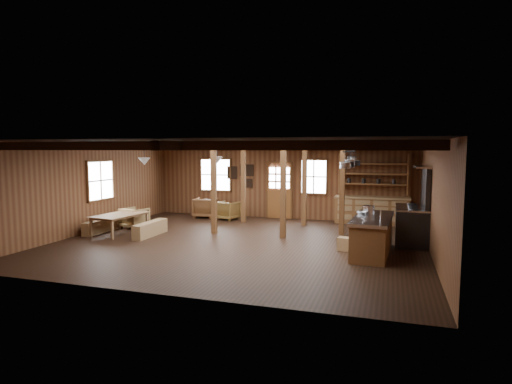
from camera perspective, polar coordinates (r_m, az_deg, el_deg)
room at (r=11.88m, az=-2.22°, el=-0.12°), size 10.04×9.04×2.84m
ceiling_joists at (r=11.98m, az=-1.95°, el=6.06°), size 9.80×8.82×0.18m
timber_posts at (r=13.70m, az=2.78°, el=0.66°), size 3.95×2.35×2.80m
back_door at (r=16.17m, az=3.13°, el=-0.41°), size 1.02×0.08×2.15m
window_back_left at (r=16.95m, az=-5.40°, el=2.30°), size 1.32×0.06×1.32m
window_back_right at (r=15.84m, az=7.71°, el=2.03°), size 1.02×0.06×1.32m
window_left at (r=14.70m, az=-20.04°, el=1.45°), size 0.14×1.24×1.32m
notice_boards at (r=16.54m, az=-1.89°, el=2.37°), size 1.08×0.03×0.90m
back_counter at (r=15.47m, az=15.19°, el=-1.93°), size 2.55×0.60×2.45m
pendant_lamps at (r=13.64m, az=-9.75°, el=4.14°), size 1.86×2.36×0.66m
pot_rack at (r=11.48m, az=12.46°, el=3.89°), size 0.43×3.00×0.45m
kitchen_island at (r=11.10m, az=15.23°, el=-5.55°), size 1.03×2.55×1.20m
step_stool at (r=11.34m, az=11.77°, el=-6.81°), size 0.44×0.35×0.35m
commercial_range at (r=12.58m, az=20.31°, el=-3.45°), size 0.90×1.76×2.16m
dining_table at (r=13.86m, az=-17.54°, el=-4.10°), size 1.17×1.85×0.62m
bench_wall at (r=14.32m, az=-19.99°, el=-4.29°), size 0.28×1.47×0.40m
bench_aisle at (r=13.32m, az=-13.91°, el=-4.80°), size 0.29×1.55×0.43m
armchair_a at (r=16.47m, az=-6.77°, el=-2.10°), size 0.87×0.89×0.75m
armchair_b at (r=15.92m, az=-3.81°, el=-2.46°), size 0.89×0.91×0.69m
armchair_c at (r=14.73m, az=-15.89°, el=-3.35°), size 0.89×0.90×0.68m
counter_pot at (r=11.66m, az=14.76°, el=-2.22°), size 0.32×0.32×0.19m
bowl at (r=11.40m, az=13.91°, el=-2.70°), size 0.30×0.30×0.06m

